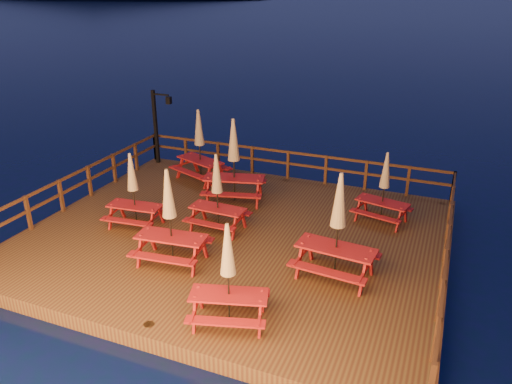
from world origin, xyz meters
TOP-DOWN VIEW (x-y plane):
  - ground at (0.00, 0.00)m, footprint 500.00×500.00m
  - deck at (0.00, 0.00)m, footprint 12.00×10.00m
  - deck_piles at (0.00, 0.00)m, footprint 11.44×9.44m
  - railing at (0.00, 1.78)m, footprint 11.80×9.75m
  - lamp_post at (-5.39, 4.55)m, footprint 0.85×0.18m
  - picnic_table_0 at (3.88, 2.46)m, footprint 1.84×1.63m
  - picnic_table_1 at (-0.86, -2.12)m, footprint 2.00×1.71m
  - picnic_table_2 at (-3.01, -0.69)m, footprint 1.77×1.51m
  - picnic_table_3 at (3.30, -1.18)m, footprint 2.11×1.80m
  - picnic_table_4 at (-2.99, 3.49)m, footprint 2.32×2.13m
  - picnic_table_5 at (-1.01, 2.18)m, footprint 2.36×2.10m
  - picnic_table_6 at (1.60, -3.85)m, footprint 2.01×1.81m
  - picnic_table_7 at (-0.59, 0.06)m, footprint 1.72×1.43m

SIDE VIEW (x-z plane):
  - deck_piles at x=0.00m, z-range -1.00..0.40m
  - ground at x=0.00m, z-range 0.00..0.00m
  - deck at x=0.00m, z-range 0.00..0.40m
  - railing at x=0.00m, z-range 0.61..1.71m
  - picnic_table_0 at x=3.88m, z-range 0.44..2.71m
  - picnic_table_2 at x=-3.01m, z-range 0.45..2.80m
  - picnic_table_7 at x=-0.59m, z-range 0.45..2.84m
  - picnic_table_6 at x=1.60m, z-range 0.45..2.87m
  - picnic_table_1 at x=-0.86m, z-range 0.45..3.10m
  - picnic_table_4 at x=-2.99m, z-range 0.45..3.15m
  - picnic_table_3 at x=3.30m, z-range 0.46..3.27m
  - picnic_table_5 at x=-1.01m, z-range 0.46..3.33m
  - lamp_post at x=-5.39m, z-range 0.70..3.70m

